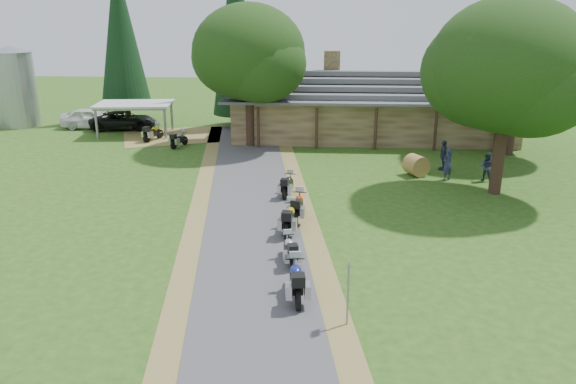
# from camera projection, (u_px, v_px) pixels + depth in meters

# --- Properties ---
(ground) EXTENTS (120.00, 120.00, 0.00)m
(ground) POSITION_uv_depth(u_px,v_px,m) (252.00, 276.00, 20.31)
(ground) COLOR #284E16
(ground) RESTS_ON ground
(driveway) EXTENTS (51.95, 51.95, 0.00)m
(driveway) POSITION_uv_depth(u_px,v_px,m) (252.00, 234.00, 24.13)
(driveway) COLOR #424245
(driveway) RESTS_ON ground
(lodge) EXTENTS (21.40, 9.40, 4.90)m
(lodge) POSITION_uv_depth(u_px,v_px,m) (371.00, 103.00, 41.92)
(lodge) COLOR brown
(lodge) RESTS_ON ground
(silo) EXTENTS (3.54, 3.54, 6.41)m
(silo) POSITION_uv_depth(u_px,v_px,m) (15.00, 86.00, 45.17)
(silo) COLOR gray
(silo) RESTS_ON ground
(carport) EXTENTS (5.90, 4.25, 2.41)m
(carport) POSITION_uv_depth(u_px,v_px,m) (135.00, 119.00, 42.68)
(carport) COLOR silver
(carport) RESTS_ON ground
(car_white_sedan) EXTENTS (2.66, 6.20, 2.06)m
(car_white_sedan) POSITION_uv_depth(u_px,v_px,m) (92.00, 116.00, 44.85)
(car_white_sedan) COLOR white
(car_white_sedan) RESTS_ON ground
(car_dark_suv) EXTENTS (3.14, 5.88, 2.15)m
(car_dark_suv) POSITION_uv_depth(u_px,v_px,m) (123.00, 116.00, 44.49)
(car_dark_suv) COLOR black
(car_dark_suv) RESTS_ON ground
(motorcycle_row_a) EXTENTS (0.92, 2.12, 1.40)m
(motorcycle_row_a) POSITION_uv_depth(u_px,v_px,m) (296.00, 278.00, 18.63)
(motorcycle_row_a) COLOR navy
(motorcycle_row_a) RESTS_ON ground
(motorcycle_row_b) EXTENTS (0.94, 1.77, 1.15)m
(motorcycle_row_b) POSITION_uv_depth(u_px,v_px,m) (290.00, 248.00, 21.25)
(motorcycle_row_b) COLOR #A1A3A8
(motorcycle_row_b) RESTS_ON ground
(motorcycle_row_c) EXTENTS (0.81, 2.05, 1.37)m
(motorcycle_row_c) POSITION_uv_depth(u_px,v_px,m) (290.00, 217.00, 24.15)
(motorcycle_row_c) COLOR gold
(motorcycle_row_c) RESTS_ON ground
(motorcycle_row_d) EXTENTS (0.82, 2.07, 1.39)m
(motorcycle_row_d) POSITION_uv_depth(u_px,v_px,m) (298.00, 205.00, 25.56)
(motorcycle_row_d) COLOR red
(motorcycle_row_d) RESTS_ON ground
(motorcycle_row_e) EXTENTS (0.88, 1.89, 1.24)m
(motorcycle_row_e) POSITION_uv_depth(u_px,v_px,m) (288.00, 184.00, 28.88)
(motorcycle_row_e) COLOR black
(motorcycle_row_e) RESTS_ON ground
(motorcycle_carport_a) EXTENTS (1.29, 1.99, 1.30)m
(motorcycle_carport_a) POSITION_uv_depth(u_px,v_px,m) (153.00, 132.00, 40.89)
(motorcycle_carport_a) COLOR yellow
(motorcycle_carport_a) RESTS_ON ground
(motorcycle_carport_b) EXTENTS (1.12, 1.83, 1.19)m
(motorcycle_carport_b) POSITION_uv_depth(u_px,v_px,m) (179.00, 139.00, 38.97)
(motorcycle_carport_b) COLOR slate
(motorcycle_carport_b) RESTS_ON ground
(person_a) EXTENTS (0.75, 0.71, 2.15)m
(person_a) POSITION_uv_depth(u_px,v_px,m) (448.00, 161.00, 31.36)
(person_a) COLOR #2C3351
(person_a) RESTS_ON ground
(person_b) EXTENTS (0.65, 0.57, 1.90)m
(person_b) POSITION_uv_depth(u_px,v_px,m) (487.00, 164.00, 31.28)
(person_b) COLOR #2C3351
(person_b) RESTS_ON ground
(person_c) EXTENTS (0.55, 0.68, 2.11)m
(person_c) POSITION_uv_depth(u_px,v_px,m) (444.00, 153.00, 33.32)
(person_c) COLOR #2C3351
(person_c) RESTS_ON ground
(hay_bale) EXTENTS (1.56, 1.51, 1.20)m
(hay_bale) POSITION_uv_depth(u_px,v_px,m) (416.00, 165.00, 32.37)
(hay_bale) COLOR olive
(hay_bale) RESTS_ON ground
(sign_post) EXTENTS (0.39, 0.06, 2.14)m
(sign_post) POSITION_uv_depth(u_px,v_px,m) (348.00, 293.00, 16.89)
(sign_post) COLOR gray
(sign_post) RESTS_ON ground
(oak_lodge_left) EXTENTS (7.57, 7.57, 10.37)m
(oak_lodge_left) POSITION_uv_depth(u_px,v_px,m) (249.00, 71.00, 37.88)
(oak_lodge_left) COLOR black
(oak_lodge_left) RESTS_ON ground
(oak_lodge_right) EXTENTS (7.23, 7.23, 10.75)m
(oak_lodge_right) POSITION_uv_depth(u_px,v_px,m) (518.00, 72.00, 35.46)
(oak_lodge_right) COLOR black
(oak_lodge_right) RESTS_ON ground
(oak_driveway) EXTENTS (7.83, 7.83, 10.62)m
(oak_driveway) POSITION_uv_depth(u_px,v_px,m) (506.00, 91.00, 27.78)
(oak_driveway) COLOR black
(oak_driveway) RESTS_ON ground
(cedar_near) EXTENTS (4.07, 4.07, 14.27)m
(cedar_near) POSITION_uv_depth(u_px,v_px,m) (237.00, 36.00, 43.73)
(cedar_near) COLOR black
(cedar_near) RESTS_ON ground
(cedar_far) EXTENTS (4.27, 4.27, 13.34)m
(cedar_far) POSITION_uv_depth(u_px,v_px,m) (121.00, 40.00, 46.74)
(cedar_far) COLOR black
(cedar_far) RESTS_ON ground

